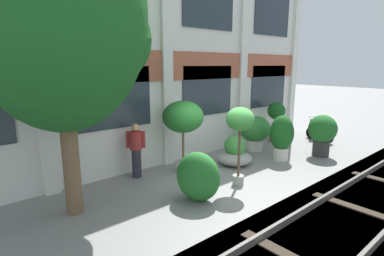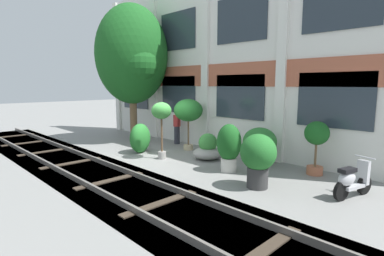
{
  "view_description": "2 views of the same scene",
  "coord_description": "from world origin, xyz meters",
  "px_view_note": "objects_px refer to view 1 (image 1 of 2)",
  "views": [
    {
      "loc": [
        -5.47,
        -4.9,
        3.13
      ],
      "look_at": [
        -0.19,
        1.23,
        1.42
      ],
      "focal_mm": 28.0,
      "sensor_mm": 36.0,
      "label": 1
    },
    {
      "loc": [
        8.81,
        -6.8,
        2.74
      ],
      "look_at": [
        0.08,
        1.75,
        0.94
      ],
      "focal_mm": 28.0,
      "sensor_mm": 36.0,
      "label": 2
    }
  ],
  "objects_px": {
    "potted_plant_tall_urn": "(240,124)",
    "potted_plant_fluted_column": "(282,136)",
    "broadleaf_tree": "(58,17)",
    "potted_plant_wide_bowl": "(235,153)",
    "potted_plant_terracotta_small": "(276,115)",
    "topiary_hedge": "(198,177)",
    "scooter_near_curb": "(321,131)",
    "resident_by_doorway": "(136,149)",
    "potted_plant_low_pan": "(183,118)",
    "potted_plant_glazed_jar": "(255,131)",
    "potted_plant_stone_basin": "(322,132)"
  },
  "relations": [
    {
      "from": "broadleaf_tree",
      "to": "scooter_near_curb",
      "type": "xyz_separation_m",
      "value": [
        10.04,
        -0.46,
        -3.58
      ]
    },
    {
      "from": "potted_plant_low_pan",
      "to": "scooter_near_curb",
      "type": "bearing_deg",
      "value": -7.8
    },
    {
      "from": "potted_plant_fluted_column",
      "to": "scooter_near_curb",
      "type": "height_order",
      "value": "potted_plant_fluted_column"
    },
    {
      "from": "potted_plant_stone_basin",
      "to": "scooter_near_curb",
      "type": "height_order",
      "value": "potted_plant_stone_basin"
    },
    {
      "from": "potted_plant_low_pan",
      "to": "topiary_hedge",
      "type": "distance_m",
      "value": 2.25
    },
    {
      "from": "broadleaf_tree",
      "to": "potted_plant_wide_bowl",
      "type": "distance_m",
      "value": 6.21
    },
    {
      "from": "scooter_near_curb",
      "to": "topiary_hedge",
      "type": "relative_size",
      "value": 1.15
    },
    {
      "from": "potted_plant_terracotta_small",
      "to": "topiary_hedge",
      "type": "height_order",
      "value": "potted_plant_terracotta_small"
    },
    {
      "from": "potted_plant_wide_bowl",
      "to": "potted_plant_tall_urn",
      "type": "bearing_deg",
      "value": -135.47
    },
    {
      "from": "potted_plant_fluted_column",
      "to": "potted_plant_tall_urn",
      "type": "bearing_deg",
      "value": -169.72
    },
    {
      "from": "potted_plant_tall_urn",
      "to": "topiary_hedge",
      "type": "bearing_deg",
      "value": 179.23
    },
    {
      "from": "potted_plant_glazed_jar",
      "to": "topiary_hedge",
      "type": "height_order",
      "value": "potted_plant_glazed_jar"
    },
    {
      "from": "potted_plant_stone_basin",
      "to": "resident_by_doorway",
      "type": "distance_m",
      "value": 6.42
    },
    {
      "from": "potted_plant_terracotta_small",
      "to": "scooter_near_curb",
      "type": "xyz_separation_m",
      "value": [
        1.43,
        -1.26,
        -0.69
      ]
    },
    {
      "from": "potted_plant_fluted_column",
      "to": "scooter_near_curb",
      "type": "distance_m",
      "value": 3.53
    },
    {
      "from": "broadleaf_tree",
      "to": "potted_plant_fluted_column",
      "type": "xyz_separation_m",
      "value": [
        6.55,
        -0.82,
        -3.18
      ]
    },
    {
      "from": "potted_plant_fluted_column",
      "to": "potted_plant_terracotta_small",
      "type": "distance_m",
      "value": 2.63
    },
    {
      "from": "potted_plant_tall_urn",
      "to": "resident_by_doorway",
      "type": "bearing_deg",
      "value": 127.21
    },
    {
      "from": "scooter_near_curb",
      "to": "topiary_hedge",
      "type": "bearing_deg",
      "value": 111.72
    },
    {
      "from": "potted_plant_wide_bowl",
      "to": "scooter_near_curb",
      "type": "bearing_deg",
      "value": -3.82
    },
    {
      "from": "resident_by_doorway",
      "to": "potted_plant_stone_basin",
      "type": "bearing_deg",
      "value": 103.72
    },
    {
      "from": "potted_plant_terracotta_small",
      "to": "potted_plant_fluted_column",
      "type": "bearing_deg",
      "value": -141.88
    },
    {
      "from": "potted_plant_tall_urn",
      "to": "potted_plant_fluted_column",
      "type": "bearing_deg",
      "value": 10.28
    },
    {
      "from": "scooter_near_curb",
      "to": "resident_by_doorway",
      "type": "xyz_separation_m",
      "value": [
        -7.95,
        1.42,
        0.39
      ]
    },
    {
      "from": "potted_plant_stone_basin",
      "to": "resident_by_doorway",
      "type": "bearing_deg",
      "value": 157.87
    },
    {
      "from": "broadleaf_tree",
      "to": "potted_plant_fluted_column",
      "type": "distance_m",
      "value": 7.33
    },
    {
      "from": "potted_plant_stone_basin",
      "to": "resident_by_doorway",
      "type": "height_order",
      "value": "resident_by_doorway"
    },
    {
      "from": "potted_plant_fluted_column",
      "to": "potted_plant_tall_urn",
      "type": "relative_size",
      "value": 0.72
    },
    {
      "from": "potted_plant_tall_urn",
      "to": "potted_plant_low_pan",
      "type": "distance_m",
      "value": 1.82
    },
    {
      "from": "broadleaf_tree",
      "to": "potted_plant_terracotta_small",
      "type": "distance_m",
      "value": 9.11
    },
    {
      "from": "potted_plant_tall_urn",
      "to": "potted_plant_terracotta_small",
      "type": "relative_size",
      "value": 1.27
    },
    {
      "from": "potted_plant_terracotta_small",
      "to": "resident_by_doorway",
      "type": "height_order",
      "value": "potted_plant_terracotta_small"
    },
    {
      "from": "potted_plant_fluted_column",
      "to": "topiary_hedge",
      "type": "bearing_deg",
      "value": -173.43
    },
    {
      "from": "scooter_near_curb",
      "to": "resident_by_doorway",
      "type": "bearing_deg",
      "value": 95.38
    },
    {
      "from": "topiary_hedge",
      "to": "scooter_near_curb",
      "type": "bearing_deg",
      "value": 6.23
    },
    {
      "from": "potted_plant_wide_bowl",
      "to": "topiary_hedge",
      "type": "distance_m",
      "value": 2.87
    },
    {
      "from": "resident_by_doorway",
      "to": "potted_plant_glazed_jar",
      "type": "bearing_deg",
      "value": 120.15
    },
    {
      "from": "broadleaf_tree",
      "to": "resident_by_doorway",
      "type": "bearing_deg",
      "value": 24.56
    },
    {
      "from": "broadleaf_tree",
      "to": "topiary_hedge",
      "type": "xyz_separation_m",
      "value": [
        2.41,
        -1.29,
        -3.42
      ]
    },
    {
      "from": "potted_plant_glazed_jar",
      "to": "topiary_hedge",
      "type": "relative_size",
      "value": 1.1
    },
    {
      "from": "broadleaf_tree",
      "to": "potted_plant_tall_urn",
      "type": "bearing_deg",
      "value": -18.99
    },
    {
      "from": "scooter_near_curb",
      "to": "potted_plant_fluted_column",
      "type": "bearing_deg",
      "value": 111.31
    },
    {
      "from": "potted_plant_wide_bowl",
      "to": "potted_plant_glazed_jar",
      "type": "bearing_deg",
      "value": 18.66
    },
    {
      "from": "scooter_near_curb",
      "to": "potted_plant_stone_basin",
      "type": "bearing_deg",
      "value": 132.08
    },
    {
      "from": "potted_plant_fluted_column",
      "to": "potted_plant_glazed_jar",
      "type": "height_order",
      "value": "potted_plant_fluted_column"
    },
    {
      "from": "scooter_near_curb",
      "to": "potted_plant_terracotta_small",
      "type": "bearing_deg",
      "value": 64.29
    },
    {
      "from": "potted_plant_glazed_jar",
      "to": "resident_by_doorway",
      "type": "distance_m",
      "value": 4.76
    },
    {
      "from": "potted_plant_wide_bowl",
      "to": "potted_plant_terracotta_small",
      "type": "distance_m",
      "value": 3.77
    },
    {
      "from": "potted_plant_fluted_column",
      "to": "potted_plant_terracotta_small",
      "type": "relative_size",
      "value": 0.92
    },
    {
      "from": "broadleaf_tree",
      "to": "resident_by_doorway",
      "type": "relative_size",
      "value": 4.14
    }
  ]
}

